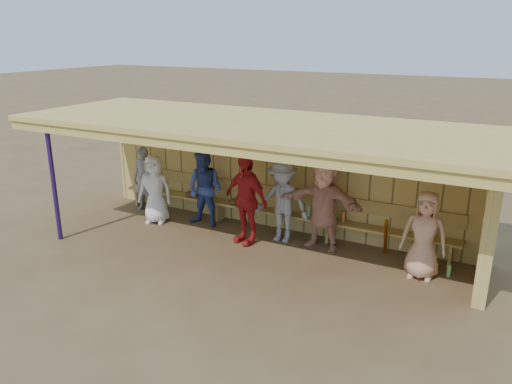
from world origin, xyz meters
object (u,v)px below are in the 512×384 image
bench (273,206)px  player_c (205,189)px  player_e (282,201)px  player_h (424,235)px  player_f (323,204)px  player_a (144,179)px  player_d (246,199)px  player_b (155,189)px

bench → player_c: bearing=-161.4°
player_e → player_h: size_ratio=1.09×
player_f → bench: player_f is taller
player_a → player_d: bearing=-18.7°
player_d → player_f: (1.44, 0.48, -0.01)m
player_f → player_h: 1.99m
player_f → player_b: bearing=-168.9°
player_f → bench: size_ratio=0.24×
player_a → player_f: size_ratio=0.85×
player_b → player_f: size_ratio=0.84×
player_c → player_b: bearing=-162.9°
player_d → player_a: bearing=-174.8°
player_b → player_e: size_ratio=0.90×
player_a → bench: bearing=-2.7°
player_b → player_d: (2.30, -0.04, 0.15)m
player_c → bench: size_ratio=0.22×
player_h → bench: 3.32m
player_c → player_a: bearing=173.4°
player_d → player_h: (3.39, 0.08, -0.13)m
player_c → player_h: (4.61, -0.32, -0.06)m
player_a → player_e: bearing=-10.6°
player_f → player_h: player_f is taller
player_d → player_e: bearing=49.8°
player_f → bench: bearing=167.1°
player_a → player_c: 1.83m
player_h → player_d: bearing=179.0°
player_e → player_a: bearing=175.6°
player_b → player_e: player_e is taller
player_a → player_h: size_ratio=0.99×
player_b → player_d: player_d is taller
player_a → bench: 3.24m
player_d → player_e: 0.74m
player_e → player_f: 0.84m
player_c → player_e: player_e is taller
player_c → player_e: bearing=-1.3°
player_a → player_e: 3.65m
player_d → player_h: bearing=17.2°
player_a → player_b: 0.91m
player_a → player_e: player_e is taller
player_d → player_f: bearing=34.3°
player_a → player_h: bearing=-12.4°
bench → player_d: bearing=-101.2°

